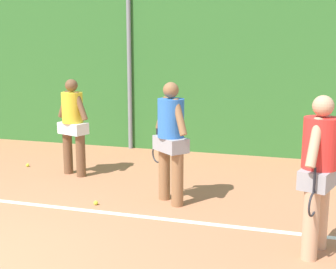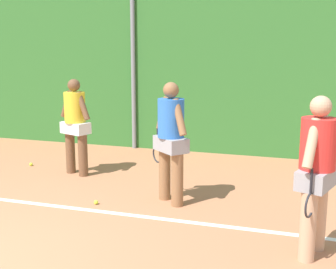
{
  "view_description": "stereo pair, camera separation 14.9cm",
  "coord_description": "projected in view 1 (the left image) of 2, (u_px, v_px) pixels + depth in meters",
  "views": [
    {
      "loc": [
        3.78,
        -3.39,
        2.4
      ],
      "look_at": [
        1.92,
        2.95,
        1.09
      ],
      "focal_mm": 48.41,
      "sensor_mm": 36.0,
      "label": 1
    },
    {
      "loc": [
        3.92,
        -3.35,
        2.4
      ],
      "look_at": [
        1.92,
        2.95,
        1.09
      ],
      "focal_mm": 48.41,
      "sensor_mm": 36.0,
      "label": 2
    }
  ],
  "objects": [
    {
      "name": "ground_plane",
      "position": [
        20.0,
        214.0,
        6.51
      ],
      "size": [
        29.76,
        29.76,
        0.0
      ],
      "primitive_type": "plane",
      "color": "#B2704C"
    },
    {
      "name": "hedge_fence_backdrop",
      "position": [
        132.0,
        71.0,
        10.5
      ],
      "size": [
        19.34,
        0.25,
        3.59
      ],
      "primitive_type": "cube",
      "color": "#33702D",
      "rests_on": "ground_plane"
    },
    {
      "name": "fence_post_center",
      "position": [
        129.0,
        68.0,
        10.32
      ],
      "size": [
        0.1,
        0.1,
        3.76
      ],
      "primitive_type": "cylinder",
      "color": "gray",
      "rests_on": "ground_plane"
    },
    {
      "name": "court_baseline_paint",
      "position": [
        36.0,
        205.0,
        6.9
      ],
      "size": [
        14.13,
        0.1,
        0.01
      ],
      "primitive_type": "cube",
      "color": "white",
      "rests_on": "ground_plane"
    },
    {
      "name": "player_foreground_near",
      "position": [
        319.0,
        167.0,
        5.1
      ],
      "size": [
        0.48,
        0.82,
        1.86
      ],
      "rotation": [
        0.0,
        0.0,
        4.39
      ],
      "color": "tan",
      "rests_on": "ground_plane"
    },
    {
      "name": "player_midcourt",
      "position": [
        171.0,
        136.0,
        6.82
      ],
      "size": [
        0.7,
        0.6,
        1.86
      ],
      "rotation": [
        0.0,
        0.0,
        2.44
      ],
      "color": "#8C603D",
      "rests_on": "ground_plane"
    },
    {
      "name": "player_backcourt_far",
      "position": [
        73.0,
        122.0,
        8.31
      ],
      "size": [
        0.72,
        0.47,
        1.79
      ],
      "rotation": [
        0.0,
        0.0,
        2.79
      ],
      "color": "brown",
      "rests_on": "ground_plane"
    },
    {
      "name": "tennis_ball_2",
      "position": [
        28.0,
        165.0,
        9.05
      ],
      "size": [
        0.07,
        0.07,
        0.07
      ],
      "primitive_type": "sphere",
      "color": "#CCDB33",
      "rests_on": "ground_plane"
    },
    {
      "name": "tennis_ball_5",
      "position": [
        96.0,
        203.0,
        6.89
      ],
      "size": [
        0.07,
        0.07,
        0.07
      ],
      "primitive_type": "sphere",
      "color": "#CCDB33",
      "rests_on": "ground_plane"
    }
  ]
}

